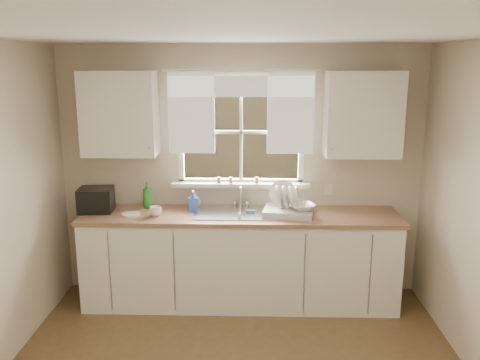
{
  "coord_description": "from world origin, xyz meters",
  "views": [
    {
      "loc": [
        0.12,
        -2.97,
        2.34
      ],
      "look_at": [
        0.0,
        1.65,
        1.25
      ],
      "focal_mm": 38.0,
      "sensor_mm": 36.0,
      "label": 1
    }
  ],
  "objects_px": {
    "dish_rack": "(288,207)",
    "black_appliance": "(96,200)",
    "cup": "(156,211)",
    "soap_bottle_a": "(148,195)"
  },
  "relations": [
    {
      "from": "soap_bottle_a",
      "to": "black_appliance",
      "type": "bearing_deg",
      "value": -172.44
    },
    {
      "from": "cup",
      "to": "dish_rack",
      "type": "bearing_deg",
      "value": -12.62
    },
    {
      "from": "cup",
      "to": "black_appliance",
      "type": "relative_size",
      "value": 0.36
    },
    {
      "from": "dish_rack",
      "to": "cup",
      "type": "xyz_separation_m",
      "value": [
        -1.25,
        -0.08,
        -0.02
      ]
    },
    {
      "from": "dish_rack",
      "to": "cup",
      "type": "bearing_deg",
      "value": -176.3
    },
    {
      "from": "dish_rack",
      "to": "black_appliance",
      "type": "height_order",
      "value": "dish_rack"
    },
    {
      "from": "cup",
      "to": "black_appliance",
      "type": "xyz_separation_m",
      "value": [
        -0.6,
        0.14,
        0.07
      ]
    },
    {
      "from": "black_appliance",
      "to": "dish_rack",
      "type": "bearing_deg",
      "value": -6.64
    },
    {
      "from": "dish_rack",
      "to": "cup",
      "type": "height_order",
      "value": "dish_rack"
    },
    {
      "from": "black_appliance",
      "to": "cup",
      "type": "bearing_deg",
      "value": -17.61
    }
  ]
}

